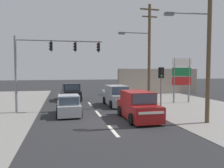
# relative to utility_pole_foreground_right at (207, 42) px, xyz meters

# --- Properties ---
(ground_plane) EXTENTS (140.00, 140.00, 0.00)m
(ground_plane) POSITION_rel_utility_pole_foreground_right_xyz_m (-6.07, 1.52, -5.06)
(ground_plane) COLOR #28282B
(lane_dash_near) EXTENTS (0.20, 2.40, 0.01)m
(lane_dash_near) POSITION_rel_utility_pole_foreground_right_xyz_m (-6.07, -0.48, -5.05)
(lane_dash_near) COLOR silver
(lane_dash_near) RESTS_ON ground
(lane_dash_mid) EXTENTS (0.20, 2.40, 0.01)m
(lane_dash_mid) POSITION_rel_utility_pole_foreground_right_xyz_m (-6.07, 4.52, -5.05)
(lane_dash_mid) COLOR silver
(lane_dash_mid) RESTS_ON ground
(lane_dash_far) EXTENTS (0.20, 2.40, 0.01)m
(lane_dash_far) POSITION_rel_utility_pole_foreground_right_xyz_m (-6.07, 9.52, -5.05)
(lane_dash_far) COLOR silver
(lane_dash_far) RESTS_ON ground
(kerb_right_verge) EXTENTS (10.00, 44.00, 0.02)m
(kerb_right_verge) POSITION_rel_utility_pole_foreground_right_xyz_m (2.93, 3.52, -5.05)
(kerb_right_verge) COLOR gray
(kerb_right_verge) RESTS_ON ground
(utility_pole_foreground_right) EXTENTS (3.78, 0.58, 9.40)m
(utility_pole_foreground_right) POSITION_rel_utility_pole_foreground_right_xyz_m (0.00, 0.00, 0.00)
(utility_pole_foreground_right) COLOR brown
(utility_pole_foreground_right) RESTS_ON ground
(utility_pole_midground_right) EXTENTS (3.78, 0.32, 9.27)m
(utility_pole_midground_right) POSITION_rel_utility_pole_foreground_right_xyz_m (-1.12, 6.79, -0.06)
(utility_pole_midground_right) COLOR brown
(utility_pole_midground_right) RESTS_ON ground
(traffic_signal_mast) EXTENTS (6.89, 0.61, 6.00)m
(traffic_signal_mast) POSITION_rel_utility_pole_foreground_right_xyz_m (-9.90, 6.28, -0.70)
(traffic_signal_mast) COLOR slate
(traffic_signal_mast) RESTS_ON ground
(pedestal_signal_right_kerb) EXTENTS (0.43, 0.31, 3.56)m
(pedestal_signal_right_kerb) POSITION_rel_utility_pole_foreground_right_xyz_m (-1.33, 3.53, -2.64)
(pedestal_signal_right_kerb) COLOR slate
(pedestal_signal_right_kerb) RESTS_ON ground
(shopping_plaza_sign) EXTENTS (2.10, 0.16, 4.60)m
(shopping_plaza_sign) POSITION_rel_utility_pole_foreground_right_xyz_m (3.22, 8.28, -2.08)
(shopping_plaza_sign) COLOR slate
(shopping_plaza_sign) RESTS_ON ground
(shopfront_wall_far) EXTENTS (12.00, 1.00, 3.60)m
(shopfront_wall_far) POSITION_rel_utility_pole_foreground_right_xyz_m (4.93, 17.52, -3.26)
(shopfront_wall_far) COLOR #A39384
(shopfront_wall_far) RESTS_ON ground
(suv_crossing_left) EXTENTS (2.13, 4.57, 1.90)m
(suv_crossing_left) POSITION_rel_utility_pole_foreground_right_xyz_m (-3.70, 8.03, -4.17)
(suv_crossing_left) COLOR #A3A8AD
(suv_crossing_left) RESTS_ON ground
(suv_oncoming_near) EXTENTS (2.09, 4.56, 1.90)m
(suv_oncoming_near) POSITION_rel_utility_pole_foreground_right_xyz_m (-3.74, 2.01, -4.17)
(suv_oncoming_near) COLOR maroon
(suv_oncoming_near) RESTS_ON ground
(hatchback_receding_far) EXTENTS (1.82, 3.66, 1.53)m
(hatchback_receding_far) POSITION_rel_utility_pole_foreground_right_xyz_m (-8.31, 4.39, -4.35)
(hatchback_receding_far) COLOR #A3A8AD
(hatchback_receding_far) RESTS_ON ground
(suv_kerbside_parked) EXTENTS (2.25, 4.62, 1.90)m
(suv_kerbside_parked) POSITION_rel_utility_pole_foreground_right_xyz_m (-7.79, 12.98, -4.17)
(suv_kerbside_parked) COLOR black
(suv_kerbside_parked) RESTS_ON ground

